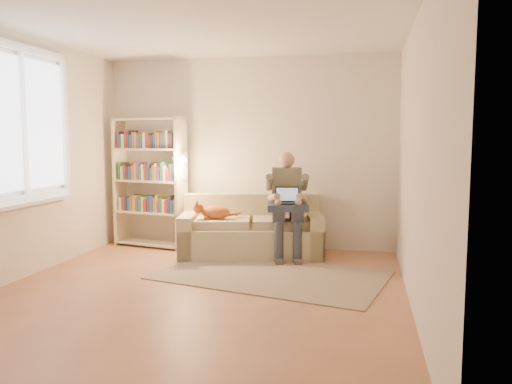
% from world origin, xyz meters
% --- Properties ---
extents(floor, '(4.50, 4.50, 0.00)m').
position_xyz_m(floor, '(0.00, 0.00, 0.00)').
color(floor, '#9C6547').
rests_on(floor, ground).
extents(ceiling, '(4.00, 4.50, 0.02)m').
position_xyz_m(ceiling, '(0.00, 0.00, 2.60)').
color(ceiling, white).
rests_on(ceiling, wall_back).
extents(wall_left, '(0.02, 4.50, 2.60)m').
position_xyz_m(wall_left, '(-2.00, 0.00, 1.30)').
color(wall_left, silver).
rests_on(wall_left, floor).
extents(wall_right, '(0.02, 4.50, 2.60)m').
position_xyz_m(wall_right, '(2.00, 0.00, 1.30)').
color(wall_right, silver).
rests_on(wall_right, floor).
extents(wall_back, '(4.00, 0.02, 2.60)m').
position_xyz_m(wall_back, '(0.00, 2.25, 1.30)').
color(wall_back, silver).
rests_on(wall_back, floor).
extents(wall_front, '(4.00, 0.02, 2.60)m').
position_xyz_m(wall_front, '(0.00, -2.25, 1.30)').
color(wall_front, silver).
rests_on(wall_front, floor).
extents(window, '(0.12, 1.52, 1.69)m').
position_xyz_m(window, '(-1.95, 0.20, 1.38)').
color(window, white).
rests_on(window, wall_left).
extents(sofa, '(1.92, 1.16, 0.76)m').
position_xyz_m(sofa, '(0.15, 1.74, 0.28)').
color(sofa, '#BCB385').
rests_on(sofa, floor).
extents(person, '(0.48, 0.65, 1.33)m').
position_xyz_m(person, '(0.62, 1.69, 0.74)').
color(person, '#6D6E59').
rests_on(person, sofa).
extents(cat, '(0.55, 0.28, 0.21)m').
position_xyz_m(cat, '(-0.25, 1.54, 0.58)').
color(cat, orange).
rests_on(cat, sofa).
extents(blanket, '(0.57, 0.50, 0.08)m').
position_xyz_m(blanket, '(0.62, 1.56, 0.66)').
color(blanket, '#2A3549').
rests_on(blanket, person).
extents(laptop, '(0.34, 0.32, 0.24)m').
position_xyz_m(laptop, '(0.62, 1.57, 0.76)').
color(laptop, black).
rests_on(laptop, blanket).
extents(bookshelf, '(1.17, 0.56, 1.79)m').
position_xyz_m(bookshelf, '(-1.32, 1.90, 0.99)').
color(bookshelf, beige).
rests_on(bookshelf, floor).
extents(rug, '(2.67, 1.94, 0.01)m').
position_xyz_m(rug, '(0.59, 0.78, 0.01)').
color(rug, gray).
rests_on(rug, floor).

